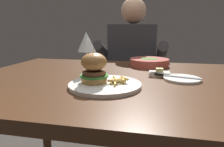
{
  "coord_description": "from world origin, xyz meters",
  "views": [
    {
      "loc": [
        0.09,
        -0.83,
        0.95
      ],
      "look_at": [
        -0.06,
        -0.11,
        0.78
      ],
      "focal_mm": 32.0,
      "sensor_mm": 36.0,
      "label": 1
    }
  ],
  "objects_px": {
    "main_plate": "(105,85)",
    "butter_dish": "(159,74)",
    "burger_sandwich": "(94,68)",
    "table_knife": "(170,76)",
    "soup_bowl": "(149,62)",
    "bread_plate": "(182,79)",
    "diner_person": "(132,78)",
    "wine_glass": "(86,43)"
  },
  "relations": [
    {
      "from": "wine_glass",
      "to": "diner_person",
      "type": "distance_m",
      "value": 0.79
    },
    {
      "from": "bread_plate",
      "to": "wine_glass",
      "type": "bearing_deg",
      "value": 178.45
    },
    {
      "from": "butter_dish",
      "to": "diner_person",
      "type": "distance_m",
      "value": 0.72
    },
    {
      "from": "burger_sandwich",
      "to": "bread_plate",
      "type": "relative_size",
      "value": 0.83
    },
    {
      "from": "wine_glass",
      "to": "diner_person",
      "type": "relative_size",
      "value": 0.17
    },
    {
      "from": "main_plate",
      "to": "table_knife",
      "type": "height_order",
      "value": "table_knife"
    },
    {
      "from": "bread_plate",
      "to": "butter_dish",
      "type": "relative_size",
      "value": 1.66
    },
    {
      "from": "butter_dish",
      "to": "soup_bowl",
      "type": "relative_size",
      "value": 0.41
    },
    {
      "from": "main_plate",
      "to": "soup_bowl",
      "type": "height_order",
      "value": "soup_bowl"
    },
    {
      "from": "burger_sandwich",
      "to": "diner_person",
      "type": "height_order",
      "value": "diner_person"
    },
    {
      "from": "main_plate",
      "to": "diner_person",
      "type": "distance_m",
      "value": 0.9
    },
    {
      "from": "main_plate",
      "to": "table_knife",
      "type": "xyz_separation_m",
      "value": [
        0.24,
        0.17,
        0.01
      ]
    },
    {
      "from": "bread_plate",
      "to": "diner_person",
      "type": "height_order",
      "value": "diner_person"
    },
    {
      "from": "main_plate",
      "to": "wine_glass",
      "type": "xyz_separation_m",
      "value": [
        -0.13,
        0.17,
        0.14
      ]
    },
    {
      "from": "main_plate",
      "to": "soup_bowl",
      "type": "distance_m",
      "value": 0.48
    },
    {
      "from": "soup_bowl",
      "to": "diner_person",
      "type": "height_order",
      "value": "diner_person"
    },
    {
      "from": "burger_sandwich",
      "to": "butter_dish",
      "type": "bearing_deg",
      "value": 41.26
    },
    {
      "from": "bread_plate",
      "to": "table_knife",
      "type": "bearing_deg",
      "value": 164.54
    },
    {
      "from": "burger_sandwich",
      "to": "table_knife",
      "type": "xyz_separation_m",
      "value": [
        0.28,
        0.17,
        -0.06
      ]
    },
    {
      "from": "main_plate",
      "to": "wine_glass",
      "type": "relative_size",
      "value": 1.36
    },
    {
      "from": "wine_glass",
      "to": "butter_dish",
      "type": "height_order",
      "value": "wine_glass"
    },
    {
      "from": "main_plate",
      "to": "butter_dish",
      "type": "distance_m",
      "value": 0.29
    },
    {
      "from": "table_knife",
      "to": "diner_person",
      "type": "height_order",
      "value": "diner_person"
    },
    {
      "from": "butter_dish",
      "to": "soup_bowl",
      "type": "height_order",
      "value": "soup_bowl"
    },
    {
      "from": "main_plate",
      "to": "bread_plate",
      "type": "height_order",
      "value": "main_plate"
    },
    {
      "from": "diner_person",
      "to": "butter_dish",
      "type": "bearing_deg",
      "value": -74.14
    },
    {
      "from": "bread_plate",
      "to": "diner_person",
      "type": "bearing_deg",
      "value": 111.31
    },
    {
      "from": "wine_glass",
      "to": "diner_person",
      "type": "bearing_deg",
      "value": 79.07
    },
    {
      "from": "burger_sandwich",
      "to": "soup_bowl",
      "type": "xyz_separation_m",
      "value": [
        0.19,
        0.46,
        -0.05
      ]
    },
    {
      "from": "soup_bowl",
      "to": "diner_person",
      "type": "xyz_separation_m",
      "value": [
        -0.14,
        0.42,
        -0.2
      ]
    },
    {
      "from": "wine_glass",
      "to": "bread_plate",
      "type": "bearing_deg",
      "value": -1.55
    },
    {
      "from": "burger_sandwich",
      "to": "soup_bowl",
      "type": "relative_size",
      "value": 0.58
    },
    {
      "from": "burger_sandwich",
      "to": "soup_bowl",
      "type": "height_order",
      "value": "burger_sandwich"
    },
    {
      "from": "diner_person",
      "to": "bread_plate",
      "type": "bearing_deg",
      "value": -68.69
    },
    {
      "from": "wine_glass",
      "to": "bread_plate",
      "type": "xyz_separation_m",
      "value": [
        0.42,
        -0.01,
        -0.14
      ]
    },
    {
      "from": "main_plate",
      "to": "butter_dish",
      "type": "bearing_deg",
      "value": 46.89
    },
    {
      "from": "wine_glass",
      "to": "bread_plate",
      "type": "height_order",
      "value": "wine_glass"
    },
    {
      "from": "burger_sandwich",
      "to": "butter_dish",
      "type": "distance_m",
      "value": 0.33
    },
    {
      "from": "main_plate",
      "to": "burger_sandwich",
      "type": "relative_size",
      "value": 2.1
    },
    {
      "from": "bread_plate",
      "to": "diner_person",
      "type": "distance_m",
      "value": 0.79
    },
    {
      "from": "main_plate",
      "to": "bread_plate",
      "type": "relative_size",
      "value": 1.75
    },
    {
      "from": "burger_sandwich",
      "to": "soup_bowl",
      "type": "bearing_deg",
      "value": 67.45
    }
  ]
}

